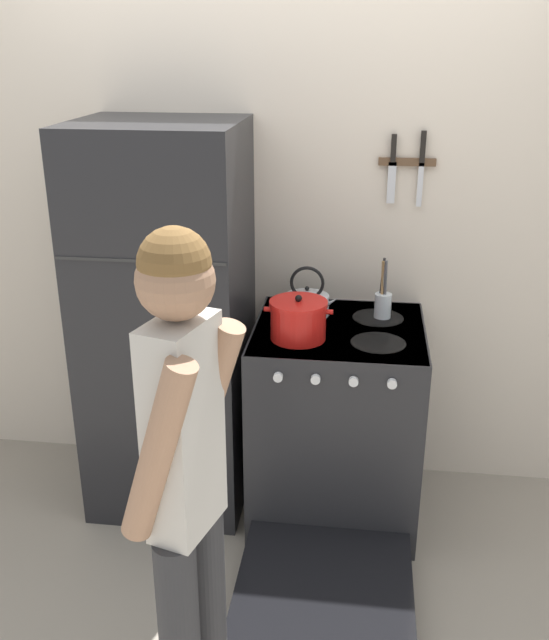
{
  "coord_description": "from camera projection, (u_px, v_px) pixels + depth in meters",
  "views": [
    {
      "loc": [
        0.39,
        -3.09,
        2.0
      ],
      "look_at": [
        0.05,
        -0.49,
        0.96
      ],
      "focal_mm": 40.0,
      "sensor_mm": 36.0,
      "label": 1
    }
  ],
  "objects": [
    {
      "name": "refrigerator",
      "position": [
        168.0,
        323.0,
        3.09
      ],
      "size": [
        0.67,
        0.65,
        1.7
      ],
      "color": "black",
      "rests_on": "ground_plane"
    },
    {
      "name": "stove_range",
      "position": [
        336.0,
        425.0,
        3.09
      ],
      "size": [
        0.71,
        1.38,
        0.88
      ],
      "color": "#232326",
      "rests_on": "ground_plane"
    },
    {
      "name": "person",
      "position": [
        186.0,
        484.0,
        1.86
      ],
      "size": [
        0.32,
        0.37,
        1.61
      ],
      "rotation": [
        0.0,
        0.0,
        1.29
      ],
      "color": "#2D2D30",
      "rests_on": "ground_plane"
    },
    {
      "name": "ground_plane",
      "position": [
        278.0,
        459.0,
        3.63
      ],
      "size": [
        14.0,
        14.0,
        0.0
      ],
      "primitive_type": "plane",
      "color": "gray"
    },
    {
      "name": "utensil_jar",
      "position": [
        383.0,
        302.0,
        3.04
      ],
      "size": [
        0.07,
        0.07,
        0.26
      ],
      "color": "silver",
      "rests_on": "stove_range"
    },
    {
      "name": "tea_kettle",
      "position": [
        307.0,
        301.0,
        3.08
      ],
      "size": [
        0.24,
        0.19,
        0.22
      ],
      "color": "silver",
      "rests_on": "stove_range"
    },
    {
      "name": "wall_knife_strip",
      "position": [
        407.0,
        160.0,
        2.99
      ],
      "size": [
        0.24,
        0.03,
        0.32
      ],
      "color": "brown"
    },
    {
      "name": "dutch_oven_pot",
      "position": [
        298.0,
        320.0,
        2.82
      ],
      "size": [
        0.27,
        0.23,
        0.18
      ],
      "color": "red",
      "rests_on": "stove_range"
    },
    {
      "name": "wall_back",
      "position": [
        279.0,
        212.0,
        3.19
      ],
      "size": [
        10.0,
        0.06,
        2.55
      ],
      "color": "beige",
      "rests_on": "ground_plane"
    }
  ]
}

